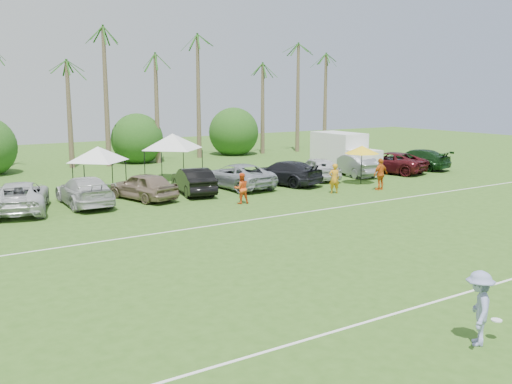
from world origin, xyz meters
TOP-DOWN VIEW (x-y plane):
  - ground at (0.00, 0.00)m, footprint 120.00×120.00m
  - field_lines at (0.00, 8.00)m, footprint 80.00×12.10m
  - palm_tree_4 at (-4.00, 38.00)m, footprint 2.40×2.40m
  - palm_tree_5 at (0.00, 38.00)m, footprint 2.40×2.40m
  - palm_tree_6 at (4.00, 38.00)m, footprint 2.40×2.40m
  - palm_tree_7 at (8.00, 38.00)m, footprint 2.40×2.40m
  - palm_tree_8 at (13.00, 38.00)m, footprint 2.40×2.40m
  - palm_tree_9 at (18.00, 38.00)m, footprint 2.40×2.40m
  - palm_tree_10 at (23.00, 38.00)m, footprint 2.40×2.40m
  - palm_tree_11 at (27.00, 38.00)m, footprint 2.40×2.40m
  - bush_tree_2 at (6.00, 39.00)m, footprint 4.00×4.00m
  - bush_tree_3 at (16.00, 39.00)m, footprint 4.00×4.00m
  - sideline_player_a at (10.47, 17.34)m, footprint 0.77×0.65m
  - sideline_player_b at (4.15, 17.68)m, footprint 0.95×0.81m
  - sideline_player_c at (13.67, 16.70)m, footprint 1.19×0.55m
  - box_truck at (16.80, 23.57)m, footprint 2.28×5.77m
  - canopy_tent_left at (-1.11, 25.97)m, footprint 3.94×3.94m
  - canopy_tent_right at (4.58, 27.48)m, footprint 4.60×4.60m
  - market_umbrella at (14.23, 19.01)m, footprint 2.28×2.28m
  - frisbee_player at (-0.11, -0.44)m, footprint 1.39×1.31m
  - parked_car_2 at (-6.47, 21.96)m, footprint 4.01×6.12m
  - parked_car_3 at (-3.21, 21.88)m, footprint 2.32×5.44m
  - parked_car_4 at (0.05, 21.66)m, footprint 3.04×4.93m
  - parked_car_5 at (3.30, 21.85)m, footprint 2.55×4.98m
  - parked_car_6 at (6.56, 22.16)m, footprint 3.03×5.82m
  - parked_car_7 at (9.82, 21.63)m, footprint 3.67×5.80m
  - parked_car_8 at (13.08, 22.18)m, footprint 2.91×4.90m
  - parked_car_9 at (16.34, 22.15)m, footprint 2.36×4.95m
  - parked_car_10 at (19.60, 21.78)m, footprint 4.05×6.13m
  - parked_car_11 at (22.86, 22.07)m, footprint 3.46×5.77m

SIDE VIEW (x-z plane):
  - ground at x=0.00m, z-range 0.00..0.00m
  - field_lines at x=0.00m, z-range 0.00..0.01m
  - parked_car_2 at x=-6.47m, z-range 0.00..1.57m
  - parked_car_3 at x=-3.21m, z-range 0.00..1.57m
  - parked_car_4 at x=0.05m, z-range 0.00..1.57m
  - parked_car_5 at x=3.30m, z-range 0.00..1.57m
  - parked_car_6 at x=6.56m, z-range 0.00..1.57m
  - parked_car_7 at x=9.82m, z-range 0.00..1.57m
  - parked_car_8 at x=13.08m, z-range 0.00..1.57m
  - parked_car_9 at x=16.34m, z-range 0.00..1.57m
  - parked_car_10 at x=19.60m, z-range 0.00..1.57m
  - parked_car_11 at x=22.86m, z-range 0.00..1.57m
  - sideline_player_b at x=4.15m, z-range 0.00..1.69m
  - sideline_player_a at x=10.47m, z-range 0.00..1.80m
  - frisbee_player at x=-0.11m, z-range 0.00..1.86m
  - sideline_player_c at x=13.67m, z-range 0.00..1.99m
  - box_truck at x=16.80m, z-range 0.10..3.07m
  - bush_tree_2 at x=6.00m, z-range -0.20..3.80m
  - bush_tree_3 at x=16.00m, z-range -0.20..3.80m
  - market_umbrella at x=14.23m, z-range 1.01..3.55m
  - canopy_tent_left at x=-1.11m, z-range 1.14..4.33m
  - canopy_tent_right at x=4.58m, z-range 1.33..5.05m
  - palm_tree_4 at x=-4.00m, z-range 3.03..11.93m
  - palm_tree_8 at x=13.00m, z-range 3.03..11.93m
  - palm_tree_5 at x=0.00m, z-range 3.40..13.30m
  - palm_tree_9 at x=18.00m, z-range 3.40..13.30m
  - palm_tree_6 at x=4.00m, z-range 3.76..14.66m
  - palm_tree_10 at x=23.00m, z-range 3.76..14.66m
  - palm_tree_7 at x=8.00m, z-range 4.11..16.01m
  - palm_tree_11 at x=27.00m, z-range 4.11..16.01m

